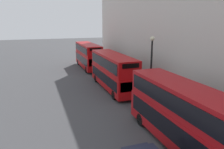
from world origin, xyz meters
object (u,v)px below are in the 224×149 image
Objects in this scene: bus_leading at (184,114)px; bus_second_in_queue at (113,70)px; pedestrian at (173,105)px; bus_third_in_queue at (88,55)px.

bus_second_in_queue is at bearing 90.00° from bus_leading.
bus_second_in_queue is at bearing 107.50° from pedestrian.
pedestrian is (2.71, -8.59, -1.57)m from bus_second_in_queue.
bus_leading is at bearing -90.00° from bus_second_in_queue.
bus_second_in_queue is 12.81m from bus_third_in_queue.
bus_leading is 1.05× the size of bus_third_in_queue.
bus_leading is at bearing -90.00° from bus_third_in_queue.
bus_leading is at bearing -118.93° from pedestrian.
bus_second_in_queue reaches higher than bus_leading.
bus_third_in_queue is at bearing 90.00° from bus_leading.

